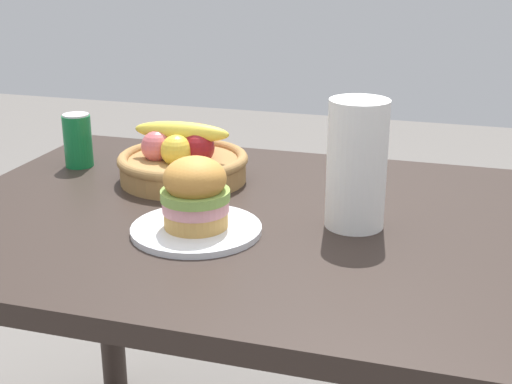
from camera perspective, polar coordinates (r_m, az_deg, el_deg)
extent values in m
cube|color=#2D231E|center=(1.36, 2.84, -2.94)|extent=(1.40, 0.90, 0.04)
cylinder|color=#2D231E|center=(2.05, -11.95, -6.90)|extent=(0.07, 0.07, 0.71)
cylinder|color=white|center=(1.29, -4.86, -3.03)|extent=(0.24, 0.24, 0.01)
cylinder|color=tan|center=(1.28, -4.89, -2.17)|extent=(0.12, 0.12, 0.03)
cylinder|color=pink|center=(1.28, -4.92, -1.08)|extent=(0.12, 0.12, 0.02)
cylinder|color=#84A84C|center=(1.27, -4.95, -0.24)|extent=(0.13, 0.13, 0.02)
ellipsoid|color=gold|center=(1.26, -4.99, 1.09)|extent=(0.11, 0.11, 0.08)
cylinder|color=#147238|center=(1.71, -14.25, 4.02)|extent=(0.07, 0.07, 0.12)
cylinder|color=silver|center=(1.69, -14.43, 6.07)|extent=(0.06, 0.06, 0.00)
cylinder|color=#9E7542|center=(1.57, -5.92, 1.83)|extent=(0.28, 0.28, 0.05)
torus|color=#9E7542|center=(1.57, -5.95, 2.70)|extent=(0.29, 0.29, 0.02)
sphere|color=maroon|center=(1.55, -4.74, 3.61)|extent=(0.07, 0.07, 0.07)
sphere|color=red|center=(1.61, -4.80, 4.22)|extent=(0.08, 0.08, 0.08)
sphere|color=#D16066|center=(1.57, -8.02, 3.68)|extent=(0.07, 0.07, 0.07)
sphere|color=gold|center=(1.53, -6.46, 3.35)|extent=(0.07, 0.07, 0.07)
ellipsoid|color=yellow|center=(1.56, -6.06, 4.89)|extent=(0.22, 0.05, 0.05)
cylinder|color=white|center=(1.30, 8.19, 2.25)|extent=(0.11, 0.11, 0.24)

